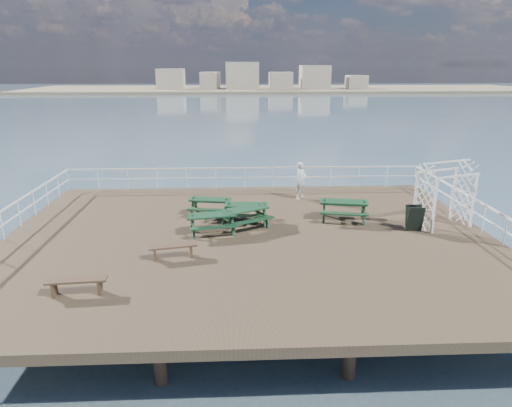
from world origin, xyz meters
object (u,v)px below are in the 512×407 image
object	(u,v)px
flat_bench_near	(173,248)
person	(301,181)
picnic_table_a	(210,203)
trellis_arbor	(445,198)
picnic_table_d	(212,219)
picnic_table_e	(344,206)
flat_bench_far	(77,283)
picnic_table_b	(246,209)
picnic_table_c	(245,214)

from	to	relation	value
flat_bench_near	person	xyz separation A→B (m)	(5.13, 6.71, 0.54)
picnic_table_a	trellis_arbor	distance (m)	9.32
picnic_table_d	picnic_table_e	world-z (taller)	picnic_table_e
picnic_table_d	person	bearing A→B (deg)	37.60
picnic_table_a	picnic_table_d	xyz separation A→B (m)	(0.18, -2.15, 0.02)
picnic_table_e	flat_bench_far	world-z (taller)	picnic_table_e
picnic_table_d	picnic_table_a	bearing A→B (deg)	83.78
picnic_table_a	picnic_table_e	size ratio (longest dim) A/B	0.88
picnic_table_b	person	bearing A→B (deg)	53.34
picnic_table_a	picnic_table_c	xyz separation A→B (m)	(1.42, -1.55, 0.04)
picnic_table_c	person	xyz separation A→B (m)	(2.72, 3.88, 0.31)
picnic_table_c	picnic_table_e	distance (m)	4.07
picnic_table_e	picnic_table_a	bearing A→B (deg)	-177.61
picnic_table_a	person	distance (m)	4.75
trellis_arbor	person	distance (m)	6.45
picnic_table_e	flat_bench_near	bearing A→B (deg)	-139.89
flat_bench_far	picnic_table_d	bearing A→B (deg)	48.05
picnic_table_d	trellis_arbor	world-z (taller)	trellis_arbor
person	picnic_table_c	bearing A→B (deg)	-163.49
picnic_table_e	trellis_arbor	bearing A→B (deg)	-1.75
flat_bench_near	person	bearing A→B (deg)	40.70
picnic_table_d	flat_bench_near	distance (m)	2.54
picnic_table_b	person	size ratio (longest dim) A/B	1.02
flat_bench_far	picnic_table_e	bearing A→B (deg)	29.16
person	trellis_arbor	bearing A→B (deg)	-77.53
flat_bench_near	person	distance (m)	8.46
picnic_table_d	flat_bench_near	size ratio (longest dim) A/B	1.24
picnic_table_c	picnic_table_a	bearing A→B (deg)	103.95
flat_bench_far	person	world-z (taller)	person
flat_bench_far	person	distance (m)	11.75
flat_bench_near	picnic_table_a	bearing A→B (deg)	65.25
flat_bench_near	trellis_arbor	world-z (taller)	trellis_arbor
trellis_arbor	flat_bench_near	bearing A→B (deg)	175.66
picnic_table_d	flat_bench_far	size ratio (longest dim) A/B	1.21
picnic_table_e	trellis_arbor	world-z (taller)	trellis_arbor
picnic_table_a	person	xyz separation A→B (m)	(4.13, 2.32, 0.35)
picnic_table_c	flat_bench_far	world-z (taller)	picnic_table_c
picnic_table_e	flat_bench_near	world-z (taller)	picnic_table_e
flat_bench_far	trellis_arbor	world-z (taller)	trellis_arbor
picnic_table_c	flat_bench_near	xyz separation A→B (m)	(-2.42, -2.83, -0.23)
flat_bench_far	person	xyz separation A→B (m)	(7.45, 9.08, 0.53)
picnic_table_d	person	size ratio (longest dim) A/B	1.14
person	picnic_table_e	bearing A→B (deg)	-106.31
person	picnic_table_b	bearing A→B (deg)	-168.31
picnic_table_c	flat_bench_near	distance (m)	3.73
flat_bench_far	flat_bench_near	bearing A→B (deg)	40.83
flat_bench_far	picnic_table_b	bearing A→B (deg)	46.09
trellis_arbor	person	world-z (taller)	trellis_arbor
flat_bench_far	trellis_arbor	bearing A→B (deg)	17.18
picnic_table_a	picnic_table_b	bearing A→B (deg)	-19.73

